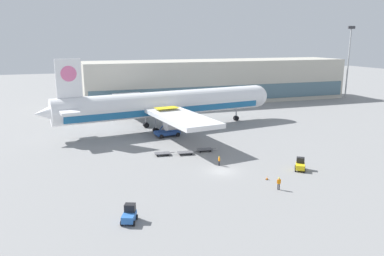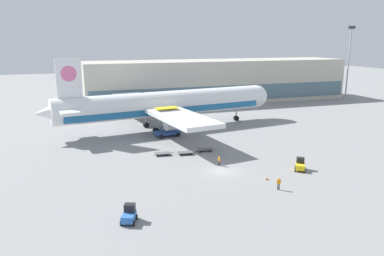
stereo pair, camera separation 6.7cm
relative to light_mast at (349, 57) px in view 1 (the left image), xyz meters
name	(u,v)px [view 1 (the left image)]	position (x,y,z in m)	size (l,w,h in m)	color
ground_plane	(221,171)	(-75.12, -59.54, -14.64)	(400.00, 400.00, 0.00)	gray
terminal_building	(218,81)	(-48.01, 7.30, -7.65)	(90.00, 18.20, 14.00)	#BCB7A8
light_mast	(349,57)	(0.00, 0.00, 0.00)	(2.80, 0.50, 25.53)	#9EA0A5
airplane_main	(164,105)	(-76.48, -27.83, -8.80)	(57.83, 48.66, 17.00)	white
scissor_lift_loader	(167,126)	(-77.56, -34.71, -12.28)	(5.59, 4.03, 6.37)	#284C99
baggage_tug_foreground	(129,215)	(-92.05, -72.00, -13.76)	(2.35, 2.78, 2.00)	#2D66B7
baggage_tug_mid	(300,165)	(-62.71, -63.11, -13.76)	(2.59, 2.81, 2.00)	yellow
baggage_dolly_lead	(162,153)	(-82.03, -48.19, -14.25)	(3.76, 1.79, 0.48)	#56565B
baggage_dolly_second	(185,152)	(-77.87, -49.04, -14.25)	(3.76, 1.79, 0.48)	#56565B
baggage_dolly_third	(205,149)	(-73.76, -48.30, -14.25)	(3.76, 1.79, 0.48)	#56565B
ground_crew_near	(219,160)	(-74.39, -56.86, -13.65)	(0.27, 0.56, 1.69)	black
ground_crew_far	(279,182)	(-70.42, -69.18, -13.55)	(0.55, 0.30, 1.83)	black
traffic_cone_near	(267,178)	(-70.01, -65.23, -14.35)	(0.40, 0.40, 0.58)	black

